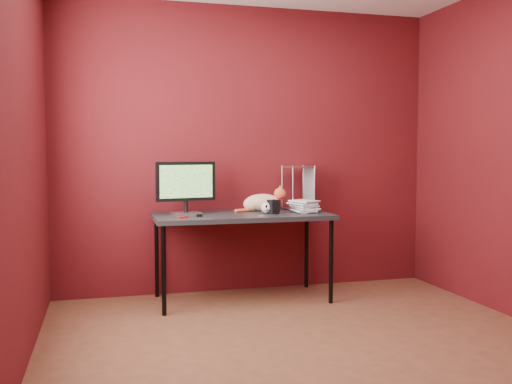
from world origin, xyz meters
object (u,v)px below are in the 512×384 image
object	(u,v)px
cat	(263,202)
book_stack	(296,145)
monitor	(186,185)
skull_mug	(267,208)
speaker	(273,207)
desk	(242,219)

from	to	relation	value
cat	book_stack	world-z (taller)	book_stack
monitor	skull_mug	size ratio (longest dim) A/B	4.92
cat	speaker	xyz separation A→B (m)	(0.02, -0.25, -0.02)
desk	monitor	world-z (taller)	monitor
cat	book_stack	xyz separation A→B (m)	(0.24, -0.21, 0.51)
book_stack	skull_mug	bearing A→B (deg)	-176.29
desk	speaker	bearing A→B (deg)	-16.29
cat	skull_mug	distance (m)	0.23
skull_mug	book_stack	distance (m)	0.60
desk	skull_mug	bearing A→B (deg)	-12.65
book_stack	speaker	bearing A→B (deg)	-167.93
cat	book_stack	size ratio (longest dim) A/B	0.41
speaker	desk	bearing A→B (deg)	140.27
desk	monitor	bearing A→B (deg)	172.02
desk	cat	world-z (taller)	cat
cat	monitor	bearing A→B (deg)	-168.58
monitor	cat	bearing A→B (deg)	-0.35
book_stack	desk	bearing A→B (deg)	176.43
monitor	book_stack	xyz separation A→B (m)	(0.94, -0.10, 0.34)
desk	speaker	world-z (taller)	speaker
monitor	skull_mug	bearing A→B (deg)	-18.69
desk	skull_mug	distance (m)	0.24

